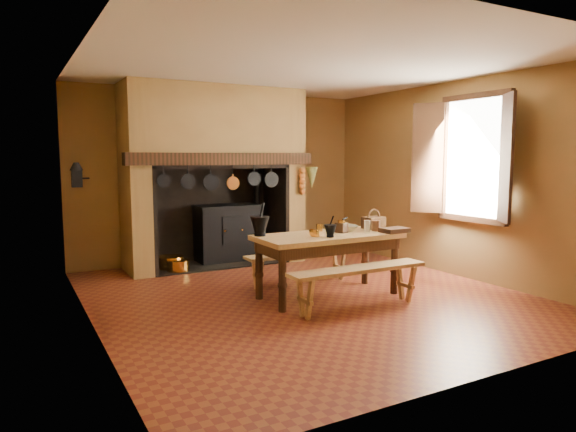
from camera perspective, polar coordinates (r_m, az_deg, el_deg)
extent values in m
plane|color=brown|center=(6.48, 1.92, -8.79)|extent=(5.50, 5.50, 0.00)
plane|color=silver|center=(6.35, 2.02, 16.39)|extent=(5.50, 5.50, 0.00)
cube|color=olive|center=(8.74, -7.33, 4.44)|extent=(5.00, 0.02, 2.80)
cube|color=olive|center=(5.43, -21.38, 2.77)|extent=(0.02, 5.50, 2.80)
cube|color=olive|center=(7.84, 17.91, 3.94)|extent=(0.02, 5.50, 2.80)
cube|color=olive|center=(4.15, 21.79, 1.72)|extent=(5.00, 0.02, 2.80)
cube|color=olive|center=(7.85, -16.70, 3.98)|extent=(0.30, 0.90, 2.80)
cube|color=olive|center=(8.73, -0.40, 4.49)|extent=(0.30, 0.90, 2.80)
cube|color=olive|center=(8.22, -8.21, 9.87)|extent=(2.20, 0.90, 1.20)
cube|color=black|center=(7.83, -7.11, 6.32)|extent=(2.95, 0.22, 0.18)
cube|color=black|center=(8.65, -9.04, 0.40)|extent=(2.20, 0.06, 1.60)
cube|color=black|center=(8.38, -7.97, -5.25)|extent=(2.20, 0.90, 0.02)
cube|color=black|center=(8.53, -6.80, -2.02)|extent=(1.00, 0.50, 0.90)
cube|color=black|center=(8.45, -6.80, 1.11)|extent=(1.04, 0.54, 0.04)
cube|color=black|center=(8.28, -6.14, -1.57)|extent=(0.35, 0.02, 0.45)
cylinder|color=black|center=(8.67, -3.50, 3.47)|extent=(0.10, 0.10, 0.70)
cylinder|color=gold|center=(8.20, -7.05, -1.66)|extent=(0.03, 0.03, 0.03)
cylinder|color=gold|center=(8.32, -5.13, -1.52)|extent=(0.03, 0.03, 0.03)
cylinder|color=gold|center=(8.13, -12.94, -5.07)|extent=(0.40, 0.40, 0.20)
cylinder|color=gold|center=(7.91, -12.09, -5.45)|extent=(0.34, 0.34, 0.18)
cube|color=black|center=(8.18, -14.48, -5.19)|extent=(0.18, 0.18, 0.16)
cone|color=#58632E|center=(8.40, 2.64, 4.27)|extent=(0.20, 0.20, 0.35)
cube|color=white|center=(7.55, 20.11, 6.04)|extent=(0.02, 1.00, 1.60)
cube|color=#351E10|center=(7.57, 20.21, 12.41)|extent=(0.08, 1.16, 0.08)
cube|color=#351E10|center=(7.57, 19.71, -0.31)|extent=(0.08, 1.16, 0.08)
cube|color=#351E10|center=(6.94, 23.09, 5.91)|extent=(0.29, 0.39, 1.60)
cube|color=#351E10|center=(7.85, 15.24, 6.22)|extent=(0.29, 0.39, 1.60)
cube|color=black|center=(6.97, -22.42, 3.88)|extent=(0.12, 0.12, 0.22)
cone|color=black|center=(6.97, -22.47, 5.11)|extent=(0.16, 0.16, 0.10)
cylinder|color=black|center=(6.98, -21.69, 3.92)|extent=(0.12, 0.02, 0.02)
cube|color=tan|center=(6.31, 4.50, -2.28)|extent=(1.80, 0.80, 0.06)
cube|color=#351E10|center=(6.32, 4.49, -3.17)|extent=(1.68, 0.68, 0.14)
cylinder|color=#351E10|center=(5.73, -0.62, -7.14)|extent=(0.09, 0.09, 0.72)
cylinder|color=#351E10|center=(6.61, 11.74, -5.41)|extent=(0.09, 0.09, 0.72)
cylinder|color=#351E10|center=(6.25, -3.23, -5.99)|extent=(0.09, 0.09, 0.72)
cylinder|color=#351E10|center=(7.07, 8.57, -4.57)|extent=(0.09, 0.09, 0.72)
cube|color=tan|center=(5.86, 7.84, -5.86)|extent=(1.72, 0.30, 0.04)
cube|color=tan|center=(6.94, 1.35, -4.20)|extent=(1.56, 0.27, 0.04)
cylinder|color=black|center=(6.14, -3.14, -2.03)|extent=(0.14, 0.14, 0.04)
cone|color=black|center=(6.12, -3.15, -0.94)|extent=(0.23, 0.23, 0.19)
cylinder|color=black|center=(6.12, -2.92, 0.61)|extent=(0.10, 0.06, 0.19)
cylinder|color=black|center=(6.05, 4.72, -2.24)|extent=(0.09, 0.09, 0.03)
cone|color=black|center=(6.04, 4.72, -1.54)|extent=(0.15, 0.15, 0.12)
cylinder|color=black|center=(6.03, 4.87, -0.54)|extent=(0.06, 0.04, 0.12)
cube|color=#351E10|center=(6.43, 5.97, -1.30)|extent=(0.16, 0.16, 0.12)
cylinder|color=gold|center=(6.42, 5.97, -0.62)|extent=(0.09, 0.09, 0.03)
cylinder|color=black|center=(6.44, 6.35, -0.27)|extent=(0.10, 0.05, 0.03)
cylinder|color=gold|center=(6.09, 3.19, -1.90)|extent=(0.09, 0.09, 0.08)
cylinder|color=gold|center=(6.53, 3.52, -1.29)|extent=(0.11, 0.11, 0.09)
imported|color=beige|center=(6.60, 6.37, -1.32)|extent=(0.32, 0.32, 0.07)
cylinder|color=brown|center=(6.62, 9.73, -1.07)|extent=(0.11, 0.11, 0.13)
cylinder|color=beige|center=(6.58, 8.79, -1.08)|extent=(0.10, 0.10, 0.14)
cube|color=#4B3016|center=(6.86, 9.48, -0.73)|extent=(0.29, 0.22, 0.15)
torus|color=#4B3016|center=(6.85, 9.49, -0.10)|extent=(0.22, 0.05, 0.22)
cube|color=#351E10|center=(6.55, 11.74, -1.55)|extent=(0.34, 0.24, 0.06)
imported|color=gold|center=(6.08, 2.87, -1.90)|extent=(0.11, 0.11, 0.09)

